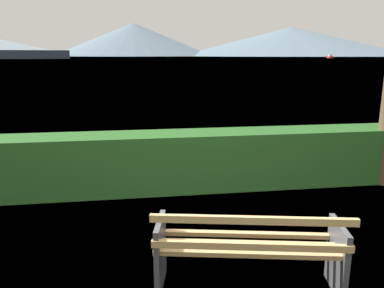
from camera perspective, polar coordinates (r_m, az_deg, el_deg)
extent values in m
plane|color=#4C6B33|center=(3.93, 8.25, -20.56)|extent=(1400.00, 1400.00, 0.00)
plane|color=#6B8EA3|center=(309.34, -8.62, 12.86)|extent=(620.00, 620.00, 0.00)
cube|color=tan|center=(3.53, 8.79, -16.23)|extent=(1.72, 0.41, 0.04)
cube|color=tan|center=(3.70, 8.49, -14.76)|extent=(1.72, 0.41, 0.04)
cube|color=tan|center=(3.87, 8.22, -13.41)|extent=(1.72, 0.41, 0.04)
cube|color=tan|center=(3.41, 8.99, -15.08)|extent=(1.72, 0.39, 0.06)
cube|color=tan|center=(3.25, 9.25, -11.35)|extent=(1.72, 0.39, 0.06)
cube|color=#4C4C51|center=(3.75, -4.84, -16.21)|extent=(0.15, 0.51, 0.68)
cube|color=#4C4C51|center=(3.90, 21.20, -15.85)|extent=(0.15, 0.51, 0.68)
cube|color=#285B23|center=(6.25, 0.97, -2.48)|extent=(7.44, 0.71, 0.95)
cube|color=#B2332D|center=(267.56, 20.22, 12.27)|extent=(4.04, 7.93, 1.18)
cube|color=silver|center=(267.55, 20.24, 12.52)|extent=(2.22, 3.04, 1.17)
cone|color=slate|center=(603.15, -8.81, 15.38)|extent=(243.99, 243.99, 49.10)
cone|color=slate|center=(621.55, 14.73, 14.79)|extent=(348.34, 348.34, 43.46)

